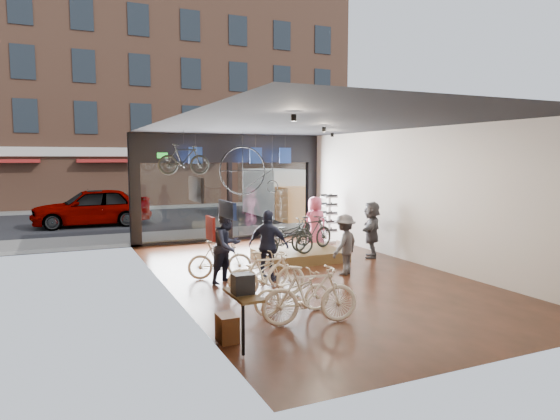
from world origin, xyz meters
TOP-DOWN VIEW (x-y plane):
  - ground_plane at (0.00, 0.00)m, footprint 7.00×12.00m
  - ceiling at (0.00, 0.00)m, footprint 7.00×12.00m
  - wall_left at (-3.52, 0.00)m, footprint 0.04×12.00m
  - wall_right at (3.52, 0.00)m, footprint 0.04×12.00m
  - wall_back at (0.00, -6.02)m, footprint 7.00×0.04m
  - storefront at (0.00, 6.00)m, footprint 7.00×0.26m
  - exit_sign at (-2.40, 5.88)m, footprint 0.35×0.06m
  - street_road at (0.00, 15.00)m, footprint 30.00×18.00m
  - sidewalk_near at (0.00, 7.20)m, footprint 30.00×2.40m
  - sidewalk_far at (0.00, 19.00)m, footprint 30.00×2.00m
  - opposite_building at (0.00, 21.50)m, footprint 26.00×5.00m
  - street_car at (-4.31, 12.00)m, footprint 4.93×1.98m
  - box_truck at (4.46, 11.00)m, footprint 2.02×6.06m
  - floor_bike_1 at (-1.66, -3.39)m, footprint 1.85×0.80m
  - floor_bike_2 at (-1.67, -2.71)m, footprint 1.58×0.59m
  - floor_bike_3 at (-1.67, -1.47)m, footprint 1.72×0.67m
  - floor_bike_4 at (-1.60, -0.77)m, footprint 1.61×0.74m
  - floor_bike_5 at (-2.10, 0.52)m, footprint 1.64×0.75m
  - display_platform at (0.68, 1.70)m, footprint 2.40×1.80m
  - display_bike_left at (0.01, 1.14)m, footprint 1.61×0.58m
  - display_bike_mid at (1.04, 1.63)m, footprint 1.72×0.97m
  - display_bike_right at (0.58, 2.27)m, footprint 1.62×0.61m
  - customer_1 at (-2.07, 0.04)m, footprint 1.08×1.02m
  - customer_2 at (-1.10, -0.19)m, footprint 1.03×1.00m
  - customer_3 at (0.93, -0.36)m, footprint 1.15×1.01m
  - customer_4 at (1.93, 3.08)m, footprint 0.85×0.57m
  - customer_5 at (2.84, 1.21)m, footprint 1.32×1.55m
  - sunglasses_rack at (2.95, 3.95)m, footprint 0.52×0.43m
  - wall_merch at (-3.38, -3.50)m, footprint 0.40×2.40m
  - penny_farthing at (0.25, 4.36)m, footprint 2.01×0.06m
  - hung_bike at (-2.07, 4.20)m, footprint 1.60×0.53m
  - jersey_left at (-1.43, 5.20)m, footprint 0.45×0.03m
  - jersey_mid at (0.71, 5.20)m, footprint 0.45×0.03m
  - jersey_right at (1.84, 5.20)m, footprint 0.45×0.03m

SIDE VIEW (x-z plane):
  - ground_plane at x=0.00m, z-range -0.04..0.00m
  - street_road at x=0.00m, z-range -0.02..0.00m
  - sidewalk_near at x=0.00m, z-range 0.00..0.12m
  - sidewalk_far at x=0.00m, z-range 0.00..0.12m
  - display_platform at x=0.68m, z-range 0.00..0.30m
  - floor_bike_4 at x=-1.60m, z-range 0.00..0.81m
  - floor_bike_2 at x=-1.67m, z-range 0.00..0.82m
  - floor_bike_5 at x=-2.10m, z-range 0.00..0.95m
  - floor_bike_3 at x=-1.67m, z-range 0.00..1.00m
  - floor_bike_1 at x=-1.66m, z-range 0.00..1.07m
  - display_bike_left at x=0.01m, z-range 0.30..1.14m
  - display_bike_right at x=0.58m, z-range 0.30..1.14m
  - customer_3 at x=0.93m, z-range 0.00..1.55m
  - display_bike_mid at x=1.04m, z-range 0.30..1.30m
  - street_car at x=-4.31m, z-range 0.00..1.68m
  - customer_5 at x=2.84m, z-range 0.00..1.68m
  - sunglasses_rack at x=2.95m, z-range 0.00..1.72m
  - customer_4 at x=1.93m, z-range 0.00..1.73m
  - customer_2 at x=-1.10m, z-range 0.00..1.73m
  - customer_1 at x=-2.07m, z-range 0.00..1.78m
  - box_truck at x=4.46m, z-range 0.00..2.39m
  - wall_merch at x=-3.38m, z-range 0.00..2.60m
  - wall_left at x=-3.52m, z-range 0.00..3.80m
  - wall_right at x=3.52m, z-range 0.00..3.80m
  - wall_back at x=0.00m, z-range 0.00..3.80m
  - storefront at x=0.00m, z-range 0.00..3.80m
  - penny_farthing at x=0.25m, z-range 1.70..3.30m
  - hung_bike at x=-2.07m, z-range 2.45..3.40m
  - exit_sign at x=-2.40m, z-range 2.96..3.14m
  - jersey_left at x=-1.43m, z-range 2.77..3.32m
  - jersey_mid at x=0.71m, z-range 2.77..3.32m
  - jersey_right at x=1.84m, z-range 2.77..3.32m
  - ceiling at x=0.00m, z-range 3.80..3.84m
  - opposite_building at x=0.00m, z-range 0.00..14.00m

